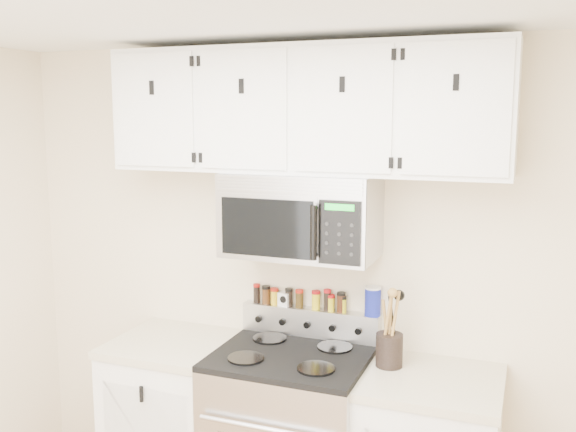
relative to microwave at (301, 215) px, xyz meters
The scene contains 17 objects.
back_wall 0.42m from the microwave, 90.15° to the left, with size 3.50×0.01×2.50m, color beige.
base_cabinet_left 1.36m from the microwave, behind, with size 0.64×0.62×0.92m.
microwave is the anchor object (origin of this frame).
upper_cabinets 0.52m from the microwave, 91.15° to the left, with size 2.00×0.35×0.62m.
utensil_crock 0.78m from the microwave, ahead, with size 0.13×0.13×0.38m.
kitchen_timer 0.54m from the microwave, 133.17° to the left, with size 0.06×0.05×0.07m, color white.
salt_canister 0.59m from the microwave, 24.61° to the left, with size 0.08×0.08×0.15m.
spice_jar_0 0.59m from the microwave, 153.66° to the left, with size 0.04×0.04×0.11m.
spice_jar_1 0.57m from the microwave, 148.87° to the left, with size 0.04×0.04×0.10m.
spice_jar_2 0.55m from the microwave, 143.13° to the left, with size 0.04×0.04×0.09m.
spice_jar_3 0.52m from the microwave, 128.35° to the left, with size 0.04×0.04×0.10m.
spice_jar_4 0.51m from the microwave, 112.10° to the left, with size 0.04×0.04×0.10m.
spice_jar_5 0.50m from the microwave, 78.79° to the left, with size 0.05×0.05×0.10m.
spice_jar_6 0.51m from the microwave, 58.85° to the left, with size 0.04×0.04×0.11m.
spice_jar_7 0.52m from the microwave, 53.60° to the left, with size 0.04×0.04×0.09m.
spice_jar_8 0.53m from the microwave, 42.39° to the left, with size 0.05×0.05×0.11m.
spice_jar_9 0.54m from the microwave, 40.57° to the left, with size 0.04×0.04×0.09m.
Camera 1 is at (1.08, -1.42, 2.13)m, focal length 40.00 mm.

